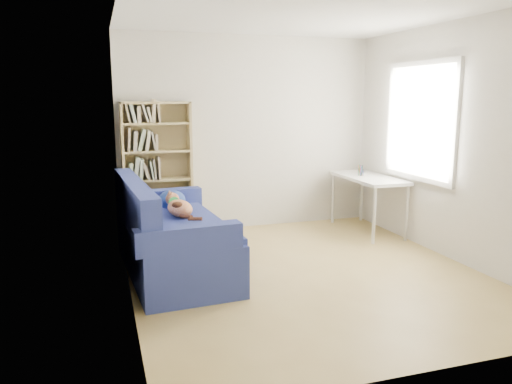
# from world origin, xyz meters

# --- Properties ---
(ground) EXTENTS (4.00, 4.00, 0.00)m
(ground) POSITION_xyz_m (0.00, 0.00, 0.00)
(ground) COLOR tan
(ground) RESTS_ON ground
(room_shell) EXTENTS (3.54, 4.04, 2.62)m
(room_shell) POSITION_xyz_m (0.10, 0.03, 1.64)
(room_shell) COLOR silver
(room_shell) RESTS_ON ground
(sofa) EXTENTS (1.06, 2.02, 0.97)m
(sofa) POSITION_xyz_m (-1.31, 0.47, 0.36)
(sofa) COLOR navy
(sofa) RESTS_ON ground
(bookshelf) EXTENTS (0.87, 0.27, 1.73)m
(bookshelf) POSITION_xyz_m (-1.25, 1.85, 0.80)
(bookshelf) COLOR tan
(bookshelf) RESTS_ON ground
(desk) EXTENTS (0.56, 1.23, 0.75)m
(desk) POSITION_xyz_m (1.45, 1.26, 0.68)
(desk) COLOR silver
(desk) RESTS_ON ground
(pen_cup) EXTENTS (0.08, 0.08, 0.15)m
(pen_cup) POSITION_xyz_m (1.39, 1.36, 0.81)
(pen_cup) COLOR white
(pen_cup) RESTS_ON desk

